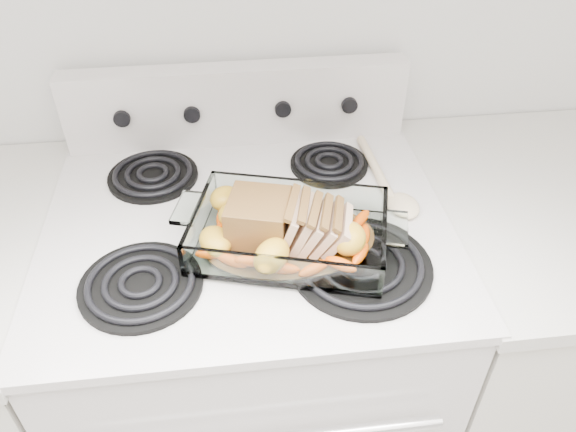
{
  "coord_description": "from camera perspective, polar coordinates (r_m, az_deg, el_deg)",
  "views": [
    {
      "loc": [
        -0.02,
        0.81,
        1.63
      ],
      "look_at": [
        0.07,
        1.58,
        0.99
      ],
      "focal_mm": 35.0,
      "sensor_mm": 36.0,
      "label": 1
    }
  ],
  "objects": [
    {
      "name": "pork_roast",
      "position": [
        0.99,
        -1.08,
        -0.79
      ],
      "size": [
        0.22,
        0.11,
        0.09
      ],
      "rotation": [
        0.0,
        0.0,
        -0.18
      ],
      "color": "brown",
      "rests_on": "baking_dish"
    },
    {
      "name": "electric_range",
      "position": [
        1.43,
        -3.3,
        -14.33
      ],
      "size": [
        0.78,
        0.7,
        1.12
      ],
      "color": "silver",
      "rests_on": "ground"
    },
    {
      "name": "baking_dish",
      "position": [
        1.01,
        0.14,
        -2.02
      ],
      "size": [
        0.34,
        0.22,
        0.07
      ],
      "rotation": [
        0.0,
        0.0,
        -0.27
      ],
      "color": "silver",
      "rests_on": "electric_range"
    },
    {
      "name": "counter_right",
      "position": [
        1.59,
        21.81,
        -11.39
      ],
      "size": [
        0.58,
        0.68,
        0.93
      ],
      "color": "silver",
      "rests_on": "ground"
    },
    {
      "name": "roast_vegetables",
      "position": [
        1.03,
        -0.37,
        -0.11
      ],
      "size": [
        0.39,
        0.21,
        0.05
      ],
      "rotation": [
        0.0,
        0.0,
        -0.36
      ],
      "color": "#DE5002",
      "rests_on": "baking_dish"
    },
    {
      "name": "wooden_spoon",
      "position": [
        1.17,
        10.36,
        2.79
      ],
      "size": [
        0.07,
        0.29,
        0.02
      ],
      "rotation": [
        0.0,
        0.0,
        0.05
      ],
      "color": "beige",
      "rests_on": "electric_range"
    }
  ]
}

